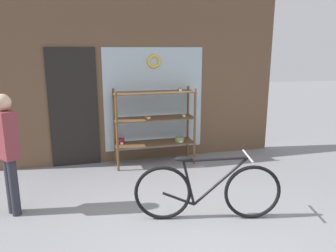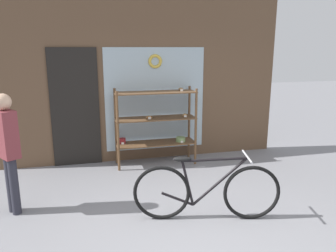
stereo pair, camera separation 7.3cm
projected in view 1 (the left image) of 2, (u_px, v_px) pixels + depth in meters
name	position (u px, v px, depth m)	size (l,w,h in m)	color
ground_plane	(195.00, 244.00, 3.58)	(30.00, 30.00, 0.00)	gray
storefront_facade	(141.00, 73.00, 5.98)	(5.22, 0.13, 3.37)	brown
display_case	(155.00, 122.00, 5.89)	(1.44, 0.44, 1.39)	brown
bicycle	(207.00, 191.00, 4.03)	(1.77, 0.57, 0.84)	black
pedestrian	(7.00, 146.00, 4.03)	(0.33, 0.37, 1.56)	#282833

